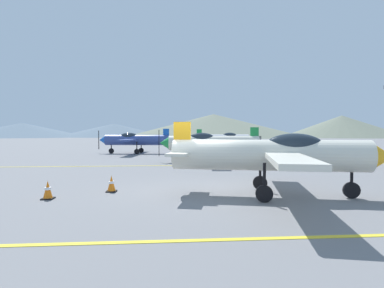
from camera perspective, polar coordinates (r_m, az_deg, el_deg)
name	(u,v)px	position (r m, az deg, el deg)	size (l,w,h in m)	color
ground_plane	(191,192)	(11.26, -0.11, -8.81)	(400.00, 400.00, 0.00)	slate
apron_line_near	(211,240)	(6.45, 3.49, -17.18)	(80.00, 0.16, 0.01)	yellow
apron_line_far	(181,165)	(20.07, -2.09, -3.96)	(80.00, 0.16, 0.01)	yellow
airplane_near	(277,154)	(10.77, 15.26, -1.80)	(7.34, 8.35, 2.51)	silver
airplane_mid	(210,143)	(22.34, 3.28, 0.28)	(7.29, 8.39, 2.51)	silver
airplane_far	(134,140)	(31.84, -10.52, 0.80)	(7.32, 8.40, 2.51)	#33478C
airplane_back	(225,138)	(37.52, 6.10, 1.02)	(7.33, 8.39, 2.51)	silver
car_sedan	(254,141)	(45.13, 11.34, 0.46)	(3.67, 4.63, 1.62)	white
traffic_cone_front	(111,184)	(11.63, -14.56, -7.09)	(0.36, 0.36, 0.59)	black
traffic_cone_side	(48,190)	(11.06, -24.94, -7.69)	(0.36, 0.36, 0.59)	black
hill_left	(22,130)	(156.41, -28.73, 2.25)	(56.11, 56.11, 6.31)	slate
hill_centerleft	(114,130)	(153.89, -14.17, 2.46)	(53.28, 53.28, 6.30)	slate
hill_centerright	(214,126)	(141.33, 3.97, 3.38)	(81.15, 81.15, 10.41)	slate
hill_right	(342,126)	(147.73, 25.76, 2.92)	(50.40, 50.40, 9.40)	slate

